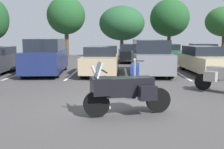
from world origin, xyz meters
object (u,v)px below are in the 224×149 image
motorcycle_touring (125,90)px  car_far_green (167,53)px  motorcycle_third (135,76)px  car_tan (101,61)px  car_grey (150,57)px  car_champagne (205,60)px  car_far_red (203,53)px  car_far_black (130,53)px  car_navy (46,56)px

motorcycle_touring → car_far_green: bearing=75.6°
motorcycle_third → car_tan: (-1.53, 4.70, 0.12)m
car_grey → car_champagne: (3.02, 0.20, -0.19)m
motorcycle_touring → motorcycle_third: bearing=81.0°
motorcycle_touring → motorcycle_third: 2.81m
motorcycle_touring → car_far_red: size_ratio=0.47×
car_tan → car_champagne: (5.70, 0.44, 0.00)m
motorcycle_touring → car_grey: bearing=78.3°
car_champagne → car_far_black: car_champagne is taller
car_navy → car_grey: car_navy is taller
motorcycle_third → car_champagne: 6.62m
car_champagne → car_far_black: bearing=119.2°
car_navy → car_far_red: car_navy is taller
car_tan → car_grey: (2.68, 0.24, 0.19)m
motorcycle_third → car_navy: size_ratio=0.49×
motorcycle_touring → car_grey: car_grey is taller
car_tan → car_far_black: 7.48m
car_far_green → motorcycle_third: bearing=-105.6°
motorcycle_touring → car_navy: 8.68m
car_champagne → car_far_black: (-3.79, 6.79, -0.05)m
car_tan → car_far_black: bearing=75.2°
car_far_red → car_champagne: bearing=-107.2°
motorcycle_third → car_far_red: 13.46m
motorcycle_third → car_far_black: (0.39, 11.93, 0.07)m
motorcycle_touring → motorcycle_third: (0.44, 2.77, -0.05)m
car_champagne → car_far_red: size_ratio=1.00×
motorcycle_third → car_navy: 6.68m
car_far_red → car_far_black: bearing=179.9°
car_champagne → car_tan: bearing=-175.6°
car_tan → car_champagne: car_tan is taller
motorcycle_third → car_tan: car_tan is taller
car_navy → car_far_red: 12.93m
car_far_black → car_tan: bearing=-104.8°
car_far_black → car_far_red: 5.88m
car_grey → car_far_black: 7.04m
car_grey → car_far_red: size_ratio=0.94×
car_navy → car_tan: bearing=-3.1°
car_far_green → car_far_red: size_ratio=0.95×
motorcycle_third → car_far_green: car_far_green is taller
car_grey → car_far_black: (-0.76, 6.99, -0.24)m
motorcycle_third → car_grey: bearing=76.9°
car_grey → car_far_black: bearing=96.2°
car_tan → car_far_green: (4.86, 7.19, -0.02)m
motorcycle_touring → car_tan: size_ratio=0.53×
car_far_green → car_far_red: 2.94m
car_tan → car_grey: car_grey is taller
car_navy → car_far_black: (4.95, 7.06, -0.26)m
car_champagne → car_far_green: 6.80m
motorcycle_third → car_far_green: size_ratio=0.49×
car_champagne → car_far_red: bearing=72.8°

